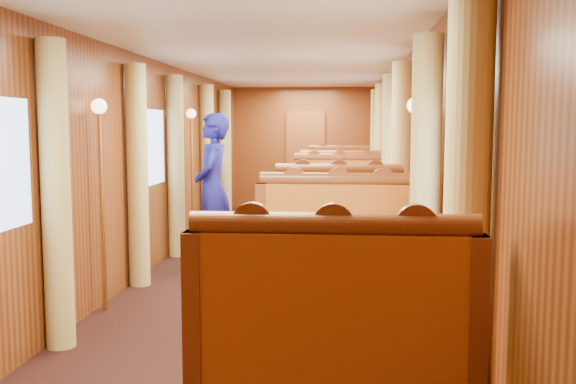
# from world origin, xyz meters

# --- Properties ---
(floor) EXTENTS (3.00, 12.00, 0.01)m
(floor) POSITION_xyz_m (0.00, 0.00, 0.00)
(floor) COLOR black
(floor) RESTS_ON ground
(ceiling) EXTENTS (3.00, 12.00, 0.01)m
(ceiling) POSITION_xyz_m (0.00, 0.00, 2.50)
(ceiling) COLOR silver
(ceiling) RESTS_ON wall_left
(wall_far) EXTENTS (3.00, 0.01, 2.50)m
(wall_far) POSITION_xyz_m (0.00, 6.00, 1.25)
(wall_far) COLOR brown
(wall_far) RESTS_ON floor
(wall_left) EXTENTS (0.01, 12.00, 2.50)m
(wall_left) POSITION_xyz_m (-1.50, 0.00, 1.25)
(wall_left) COLOR brown
(wall_left) RESTS_ON floor
(wall_right) EXTENTS (0.01, 12.00, 2.50)m
(wall_right) POSITION_xyz_m (1.50, 0.00, 1.25)
(wall_right) COLOR brown
(wall_right) RESTS_ON floor
(doorway_far) EXTENTS (0.80, 0.04, 2.00)m
(doorway_far) POSITION_xyz_m (0.00, 5.97, 1.00)
(doorway_far) COLOR brown
(doorway_far) RESTS_ON floor
(table_near) EXTENTS (1.05, 0.72, 0.75)m
(table_near) POSITION_xyz_m (0.75, -3.50, 0.38)
(table_near) COLOR white
(table_near) RESTS_ON floor
(banquette_near_aft) EXTENTS (1.30, 0.55, 1.34)m
(banquette_near_aft) POSITION_xyz_m (0.75, -2.49, 0.42)
(banquette_near_aft) COLOR #A93B12
(banquette_near_aft) RESTS_ON floor
(table_mid) EXTENTS (1.05, 0.72, 0.75)m
(table_mid) POSITION_xyz_m (0.75, 0.00, 0.38)
(table_mid) COLOR white
(table_mid) RESTS_ON floor
(banquette_mid_fwd) EXTENTS (1.30, 0.55, 1.34)m
(banquette_mid_fwd) POSITION_xyz_m (0.75, -1.01, 0.42)
(banquette_mid_fwd) COLOR #A93B12
(banquette_mid_fwd) RESTS_ON floor
(banquette_mid_aft) EXTENTS (1.30, 0.55, 1.34)m
(banquette_mid_aft) POSITION_xyz_m (0.75, 1.01, 0.42)
(banquette_mid_aft) COLOR #A93B12
(banquette_mid_aft) RESTS_ON floor
(table_far) EXTENTS (1.05, 0.72, 0.75)m
(table_far) POSITION_xyz_m (0.75, 3.50, 0.38)
(table_far) COLOR white
(table_far) RESTS_ON floor
(banquette_far_fwd) EXTENTS (1.30, 0.55, 1.34)m
(banquette_far_fwd) POSITION_xyz_m (0.75, 2.49, 0.42)
(banquette_far_fwd) COLOR #A93B12
(banquette_far_fwd) RESTS_ON floor
(banquette_far_aft) EXTENTS (1.30, 0.55, 1.34)m
(banquette_far_aft) POSITION_xyz_m (0.75, 4.51, 0.42)
(banquette_far_aft) COLOR #A93B12
(banquette_far_aft) RESTS_ON floor
(tea_tray) EXTENTS (0.34, 0.26, 0.01)m
(tea_tray) POSITION_xyz_m (0.68, -3.56, 0.76)
(tea_tray) COLOR silver
(tea_tray) RESTS_ON table_near
(teapot_left) EXTENTS (0.21, 0.19, 0.14)m
(teapot_left) POSITION_xyz_m (0.55, -3.59, 0.82)
(teapot_left) COLOR silver
(teapot_left) RESTS_ON tea_tray
(teapot_right) EXTENTS (0.20, 0.18, 0.14)m
(teapot_right) POSITION_xyz_m (0.70, -3.60, 0.82)
(teapot_right) COLOR silver
(teapot_right) RESTS_ON tea_tray
(teapot_back) EXTENTS (0.18, 0.15, 0.13)m
(teapot_back) POSITION_xyz_m (0.66, -3.46, 0.82)
(teapot_back) COLOR silver
(teapot_back) RESTS_ON tea_tray
(fruit_plate) EXTENTS (0.21, 0.21, 0.05)m
(fruit_plate) POSITION_xyz_m (1.01, -3.63, 0.77)
(fruit_plate) COLOR white
(fruit_plate) RESTS_ON table_near
(cup_inboard) EXTENTS (0.08, 0.08, 0.26)m
(cup_inboard) POSITION_xyz_m (0.38, -3.34, 0.86)
(cup_inboard) COLOR white
(cup_inboard) RESTS_ON table_near
(cup_outboard) EXTENTS (0.08, 0.08, 0.26)m
(cup_outboard) POSITION_xyz_m (0.42, -3.26, 0.86)
(cup_outboard) COLOR white
(cup_outboard) RESTS_ON table_near
(rose_vase_mid) EXTENTS (0.06, 0.06, 0.36)m
(rose_vase_mid) POSITION_xyz_m (0.72, 0.04, 0.93)
(rose_vase_mid) COLOR silver
(rose_vase_mid) RESTS_ON table_mid
(rose_vase_far) EXTENTS (0.06, 0.06, 0.36)m
(rose_vase_far) POSITION_xyz_m (0.78, 3.53, 0.93)
(rose_vase_far) COLOR silver
(rose_vase_far) RESTS_ON table_far
(curtain_left_near_b) EXTENTS (0.22, 0.22, 2.35)m
(curtain_left_near_b) POSITION_xyz_m (-1.38, -2.72, 1.18)
(curtain_left_near_b) COLOR #D4BF6C
(curtain_left_near_b) RESTS_ON floor
(window_right_near) EXTENTS (0.01, 1.20, 0.90)m
(window_right_near) POSITION_xyz_m (1.49, -3.50, 1.45)
(window_right_near) COLOR #8AADDA
(window_right_near) RESTS_ON wall_right
(curtain_right_near_a) EXTENTS (0.22, 0.22, 2.35)m
(curtain_right_near_a) POSITION_xyz_m (1.38, -4.28, 1.18)
(curtain_right_near_a) COLOR #D4BF6C
(curtain_right_near_a) RESTS_ON floor
(curtain_right_near_b) EXTENTS (0.22, 0.22, 2.35)m
(curtain_right_near_b) POSITION_xyz_m (1.38, -2.72, 1.18)
(curtain_right_near_b) COLOR #D4BF6C
(curtain_right_near_b) RESTS_ON floor
(window_left_mid) EXTENTS (0.01, 1.20, 0.90)m
(window_left_mid) POSITION_xyz_m (-1.49, 0.00, 1.45)
(window_left_mid) COLOR #8AADDA
(window_left_mid) RESTS_ON wall_left
(curtain_left_mid_a) EXTENTS (0.22, 0.22, 2.35)m
(curtain_left_mid_a) POSITION_xyz_m (-1.38, -0.78, 1.18)
(curtain_left_mid_a) COLOR #D4BF6C
(curtain_left_mid_a) RESTS_ON floor
(curtain_left_mid_b) EXTENTS (0.22, 0.22, 2.35)m
(curtain_left_mid_b) POSITION_xyz_m (-1.38, 0.78, 1.18)
(curtain_left_mid_b) COLOR #D4BF6C
(curtain_left_mid_b) RESTS_ON floor
(window_right_mid) EXTENTS (0.01, 1.20, 0.90)m
(window_right_mid) POSITION_xyz_m (1.49, 0.00, 1.45)
(window_right_mid) COLOR #8AADDA
(window_right_mid) RESTS_ON wall_right
(curtain_right_mid_a) EXTENTS (0.22, 0.22, 2.35)m
(curtain_right_mid_a) POSITION_xyz_m (1.38, -0.78, 1.18)
(curtain_right_mid_a) COLOR #D4BF6C
(curtain_right_mid_a) RESTS_ON floor
(curtain_right_mid_b) EXTENTS (0.22, 0.22, 2.35)m
(curtain_right_mid_b) POSITION_xyz_m (1.38, 0.78, 1.18)
(curtain_right_mid_b) COLOR #D4BF6C
(curtain_right_mid_b) RESTS_ON floor
(window_left_far) EXTENTS (0.01, 1.20, 0.90)m
(window_left_far) POSITION_xyz_m (-1.49, 3.50, 1.45)
(window_left_far) COLOR #8AADDA
(window_left_far) RESTS_ON wall_left
(curtain_left_far_a) EXTENTS (0.22, 0.22, 2.35)m
(curtain_left_far_a) POSITION_xyz_m (-1.38, 2.72, 1.18)
(curtain_left_far_a) COLOR #D4BF6C
(curtain_left_far_a) RESTS_ON floor
(curtain_left_far_b) EXTENTS (0.22, 0.22, 2.35)m
(curtain_left_far_b) POSITION_xyz_m (-1.38, 4.28, 1.18)
(curtain_left_far_b) COLOR #D4BF6C
(curtain_left_far_b) RESTS_ON floor
(window_right_far) EXTENTS (0.01, 1.20, 0.90)m
(window_right_far) POSITION_xyz_m (1.49, 3.50, 1.45)
(window_right_far) COLOR #8AADDA
(window_right_far) RESTS_ON wall_right
(curtain_right_far_a) EXTENTS (0.22, 0.22, 2.35)m
(curtain_right_far_a) POSITION_xyz_m (1.38, 2.72, 1.18)
(curtain_right_far_a) COLOR #D4BF6C
(curtain_right_far_a) RESTS_ON floor
(curtain_right_far_b) EXTENTS (0.22, 0.22, 2.35)m
(curtain_right_far_b) POSITION_xyz_m (1.38, 4.28, 1.18)
(curtain_right_far_b) COLOR #D4BF6C
(curtain_right_far_b) RESTS_ON floor
(sconce_left_fore) EXTENTS (0.14, 0.14, 1.95)m
(sconce_left_fore) POSITION_xyz_m (-1.40, -1.75, 1.38)
(sconce_left_fore) COLOR #BF8C3F
(sconce_left_fore) RESTS_ON floor
(sconce_right_fore) EXTENTS (0.14, 0.14, 1.95)m
(sconce_right_fore) POSITION_xyz_m (1.40, -1.75, 1.38)
(sconce_right_fore) COLOR #BF8C3F
(sconce_right_fore) RESTS_ON floor
(sconce_left_aft) EXTENTS (0.14, 0.14, 1.95)m
(sconce_left_aft) POSITION_xyz_m (-1.40, 1.75, 1.38)
(sconce_left_aft) COLOR #BF8C3F
(sconce_left_aft) RESTS_ON floor
(sconce_right_aft) EXTENTS (0.14, 0.14, 1.95)m
(sconce_right_aft) POSITION_xyz_m (1.40, 1.75, 1.38)
(sconce_right_aft) COLOR #BF8C3F
(sconce_right_aft) RESTS_ON floor
(steward) EXTENTS (0.51, 0.72, 1.86)m
(steward) POSITION_xyz_m (-0.83, 0.46, 0.93)
(steward) COLOR navy
(steward) RESTS_ON floor
(passenger) EXTENTS (0.40, 0.44, 0.76)m
(passenger) POSITION_xyz_m (0.75, 0.74, 0.74)
(passenger) COLOR beige
(passenger) RESTS_ON banquette_mid_aft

